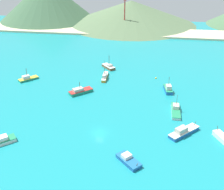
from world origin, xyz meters
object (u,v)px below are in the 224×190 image
object	(u,v)px
fishing_boat_8	(80,91)
fishing_boat_10	(183,132)
fishing_boat_3	(28,78)
fishing_boat_4	(109,67)
radio_tower	(125,12)
buoy_0	(156,78)
fishing_boat_0	(168,89)
fishing_boat_6	(176,110)
fishing_boat_9	(105,76)
fishing_boat_5	(128,160)

from	to	relation	value
fishing_boat_8	fishing_boat_10	bearing A→B (deg)	-30.14
fishing_boat_3	fishing_boat_8	world-z (taller)	fishing_boat_3
fishing_boat_4	radio_tower	world-z (taller)	radio_tower
buoy_0	radio_tower	xyz separation A→B (m)	(-23.70, 81.53, 13.42)
fishing_boat_0	fishing_boat_8	world-z (taller)	fishing_boat_0
fishing_boat_4	fishing_boat_10	bearing A→B (deg)	-58.02
fishing_boat_0	fishing_boat_6	xyz separation A→B (m)	(2.23, -15.92, -0.34)
fishing_boat_0	fishing_boat_4	bearing A→B (deg)	142.41
fishing_boat_8	buoy_0	distance (m)	34.88
fishing_boat_4	fishing_boat_10	xyz separation A→B (m)	(31.32, -50.16, 0.12)
radio_tower	fishing_boat_6	bearing A→B (deg)	-74.29
fishing_boat_6	fishing_boat_8	bearing A→B (deg)	166.23
fishing_boat_4	fishing_boat_9	distance (m)	12.41
fishing_boat_0	fishing_boat_3	xyz separation A→B (m)	(-59.74, 1.69, -0.29)
fishing_boat_8	fishing_boat_3	bearing A→B (deg)	161.27
fishing_boat_0	fishing_boat_9	xyz separation A→B (m)	(-27.11, 8.79, -0.17)
fishing_boat_5	fishing_boat_3	bearing A→B (deg)	136.78
fishing_boat_5	fishing_boat_10	bearing A→B (deg)	45.10
fishing_boat_4	fishing_boat_10	distance (m)	59.13
fishing_boat_0	radio_tower	bearing A→B (deg)	106.97
buoy_0	fishing_boat_3	bearing A→B (deg)	-169.06
fishing_boat_0	fishing_boat_10	distance (m)	29.20
fishing_boat_3	fishing_boat_8	bearing A→B (deg)	-18.73
radio_tower	fishing_boat_8	bearing A→B (deg)	-93.01
fishing_boat_8	radio_tower	world-z (taller)	radio_tower
fishing_boat_0	radio_tower	size ratio (longest dim) A/B	0.29
fishing_boat_5	radio_tower	size ratio (longest dim) A/B	0.28
fishing_boat_10	radio_tower	distance (m)	127.59
fishing_boat_3	fishing_boat_6	size ratio (longest dim) A/B	0.75
fishing_boat_9	fishing_boat_3	bearing A→B (deg)	-167.71
fishing_boat_5	fishing_boat_8	distance (m)	43.36
fishing_boat_5	radio_tower	distance (m)	139.46
fishing_boat_3	radio_tower	distance (m)	98.06
fishing_boat_10	fishing_boat_5	bearing A→B (deg)	-134.90
fishing_boat_4	fishing_boat_6	bearing A→B (deg)	-51.27
fishing_boat_3	fishing_boat_5	world-z (taller)	fishing_boat_3
fishing_boat_8	fishing_boat_9	world-z (taller)	fishing_boat_8
fishing_boat_0	fishing_boat_6	world-z (taller)	fishing_boat_0
fishing_boat_8	buoy_0	bearing A→B (deg)	33.68
fishing_boat_5	radio_tower	world-z (taller)	radio_tower
fishing_boat_0	fishing_boat_9	bearing A→B (deg)	162.03
fishing_boat_3	fishing_boat_10	distance (m)	70.53
fishing_boat_0	buoy_0	bearing A→B (deg)	111.87
fishing_boat_3	fishing_boat_9	world-z (taller)	fishing_boat_3
radio_tower	buoy_0	bearing A→B (deg)	-73.79
fishing_boat_3	radio_tower	bearing A→B (deg)	71.34
fishing_boat_10	radio_tower	size ratio (longest dim) A/B	0.37
fishing_boat_6	buoy_0	size ratio (longest dim) A/B	13.42
fishing_boat_5	fishing_boat_8	bearing A→B (deg)	121.69
fishing_boat_5	fishing_boat_10	world-z (taller)	fishing_boat_10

